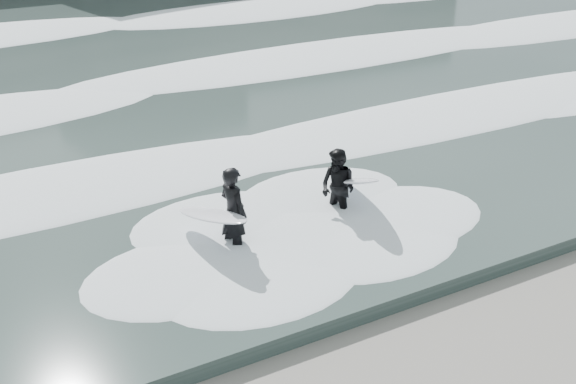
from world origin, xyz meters
name	(u,v)px	position (x,y,z in m)	size (l,w,h in m)	color
sea	(54,14)	(0.00, 29.00, 0.15)	(90.00, 52.00, 0.30)	#32413E
foam_near	(256,159)	(0.00, 9.00, 0.40)	(60.00, 3.20, 0.20)	white
foam_mid	(152,81)	(0.00, 16.00, 0.42)	(60.00, 4.00, 0.24)	white
foam_far	(76,24)	(0.00, 25.00, 0.45)	(60.00, 4.80, 0.30)	white
surfer_left	(229,213)	(-2.09, 5.95, 0.89)	(1.13, 2.10, 1.77)	black
surfer_right	(341,187)	(0.40, 6.09, 0.80)	(1.46, 2.27, 1.58)	black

